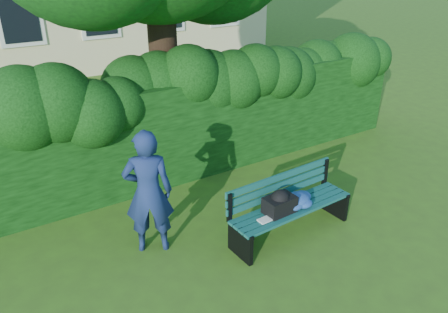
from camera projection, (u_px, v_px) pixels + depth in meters
ground at (245, 226)px, 6.70m from camera, size 80.00×80.00×0.00m
hedge at (177, 127)px, 7.99m from camera, size 10.00×1.00×1.80m
park_bench at (289, 204)px, 6.33m from camera, size 1.99×0.64×0.89m
man_reading at (148, 192)px, 5.84m from camera, size 0.78×0.67×1.80m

